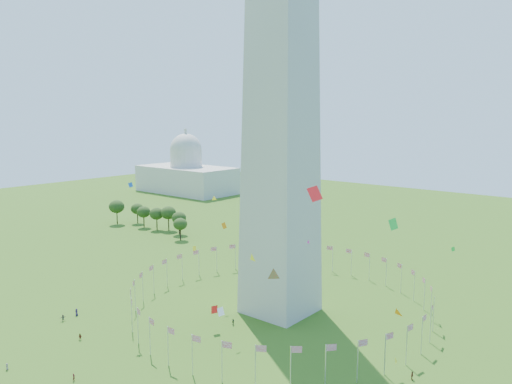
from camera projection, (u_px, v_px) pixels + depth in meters
flag_ring at (280, 295)px, 137.55m from camera, size 80.24×80.24×9.00m
capitol_building at (186, 160)px, 347.22m from camera, size 70.00×35.00×46.00m
kites_aloft at (271, 270)px, 103.45m from camera, size 91.87×62.83×41.62m
tree_line_west at (151, 218)px, 236.22m from camera, size 55.20×15.42×11.76m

